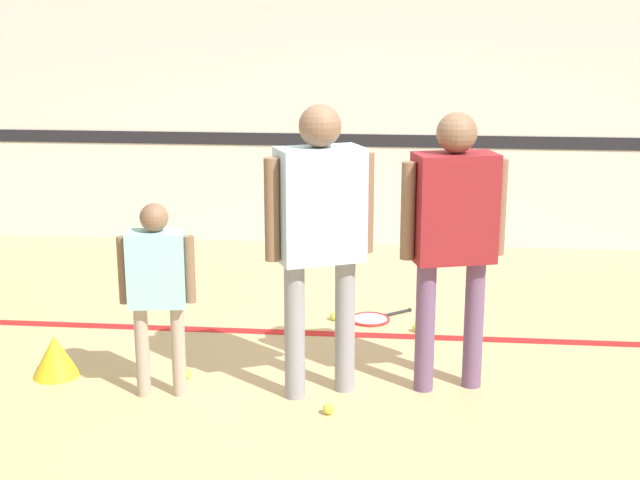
{
  "coord_description": "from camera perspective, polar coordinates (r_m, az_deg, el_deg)",
  "views": [
    {
      "loc": [
        0.33,
        -4.97,
        2.22
      ],
      "look_at": [
        -0.16,
        -0.04,
        0.95
      ],
      "focal_mm": 50.0,
      "sensor_mm": 36.0,
      "label": 1
    }
  ],
  "objects": [
    {
      "name": "ground_plane",
      "position": [
        5.45,
        1.7,
        -9.66
      ],
      "size": [
        16.0,
        16.0,
        0.0
      ],
      "primitive_type": "plane",
      "color": "tan"
    },
    {
      "name": "wall_back",
      "position": [
        8.56,
        3.49,
        10.19
      ],
      "size": [
        16.0,
        0.07,
        3.2
      ],
      "color": "silver",
      "rests_on": "ground_plane"
    },
    {
      "name": "floor_stripe",
      "position": [
        6.35,
        2.32,
        -6.07
      ],
      "size": [
        14.4,
        0.1,
        0.01
      ],
      "color": "red",
      "rests_on": "ground_plane"
    },
    {
      "name": "person_instructor",
      "position": [
        5.09,
        -0.0,
        1.29
      ],
      "size": [
        0.6,
        0.44,
        1.73
      ],
      "rotation": [
        0.0,
        0.0,
        0.43
      ],
      "color": "gray",
      "rests_on": "ground_plane"
    },
    {
      "name": "person_student_left",
      "position": [
        5.24,
        -10.39,
        -2.46
      ],
      "size": [
        0.44,
        0.22,
        1.17
      ],
      "rotation": [
        0.0,
        0.0,
        0.14
      ],
      "color": "tan",
      "rests_on": "ground_plane"
    },
    {
      "name": "person_student_right",
      "position": [
        5.23,
        8.54,
        1.13
      ],
      "size": [
        0.61,
        0.38,
        1.67
      ],
      "rotation": [
        0.0,
        0.0,
        -2.86
      ],
      "color": "#6B4C70",
      "rests_on": "ground_plane"
    },
    {
      "name": "racket_spare_on_floor",
      "position": [
        6.65,
        3.35,
        -5.04
      ],
      "size": [
        0.52,
        0.47,
        0.03
      ],
      "rotation": [
        0.0,
        0.0,
        0.68
      ],
      "color": "red",
      "rests_on": "ground_plane"
    },
    {
      "name": "tennis_ball_near_instructor",
      "position": [
        5.15,
        0.55,
        -10.75
      ],
      "size": [
        0.07,
        0.07,
        0.07
      ],
      "primitive_type": "sphere",
      "color": "#CCE038",
      "rests_on": "ground_plane"
    },
    {
      "name": "tennis_ball_by_spare_racket",
      "position": [
        6.63,
        0.93,
        -4.88
      ],
      "size": [
        0.07,
        0.07,
        0.07
      ],
      "primitive_type": "sphere",
      "color": "#CCE038",
      "rests_on": "ground_plane"
    },
    {
      "name": "tennis_ball_stray_left",
      "position": [
        6.43,
        6.21,
        -5.6
      ],
      "size": [
        0.07,
        0.07,
        0.07
      ],
      "primitive_type": "sphere",
      "color": "#CCE038",
      "rests_on": "ground_plane"
    },
    {
      "name": "tennis_ball_stray_right",
      "position": [
        5.68,
        -8.59,
        -8.45
      ],
      "size": [
        0.07,
        0.07,
        0.07
      ],
      "primitive_type": "sphere",
      "color": "#CCE038",
      "rests_on": "ground_plane"
    },
    {
      "name": "training_cone",
      "position": [
        5.86,
        -16.58,
        -7.12
      ],
      "size": [
        0.29,
        0.29,
        0.26
      ],
      "color": "yellow",
      "rests_on": "ground_plane"
    }
  ]
}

